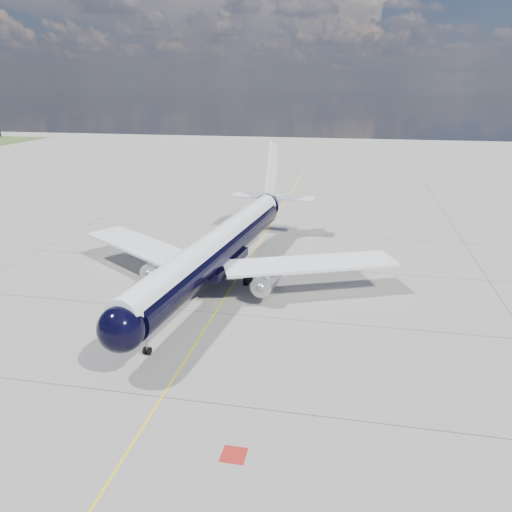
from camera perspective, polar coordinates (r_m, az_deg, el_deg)
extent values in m
plane|color=gray|center=(70.18, -0.32, 0.43)|extent=(320.00, 320.00, 0.00)
cube|color=yellow|center=(65.56, -1.18, -0.94)|extent=(0.16, 160.00, 0.01)
cube|color=maroon|center=(34.31, -2.56, -21.76)|extent=(1.60, 1.60, 0.01)
cylinder|color=black|center=(57.54, -4.50, 0.59)|extent=(8.07, 38.63, 3.84)
sphere|color=black|center=(40.92, -15.14, -8.02)|extent=(4.25, 4.25, 3.84)
cone|color=black|center=(79.11, 1.91, 6.22)|extent=(4.60, 7.46, 3.84)
cylinder|color=white|center=(57.24, -4.52, 1.50)|extent=(7.45, 40.55, 3.00)
cube|color=black|center=(40.53, -15.36, -7.44)|extent=(2.55, 1.47, 0.56)
cube|color=white|center=(63.65, -12.88, 1.12)|extent=(18.89, 15.13, 0.32)
cube|color=white|center=(56.35, 6.19, -0.85)|extent=(19.92, 11.87, 0.32)
cube|color=black|center=(58.00, -4.46, -0.74)|extent=(5.34, 10.52, 1.01)
cylinder|color=#A9A9B0|center=(59.20, -11.10, -1.31)|extent=(2.77, 4.88, 2.27)
cylinder|color=#A9A9B0|center=(54.43, 1.21, -2.78)|extent=(2.77, 4.88, 2.27)
sphere|color=gray|center=(57.47, -12.09, -2.01)|extent=(1.23, 1.23, 1.11)
sphere|color=gray|center=(52.54, 0.56, -3.61)|extent=(1.23, 1.23, 1.11)
cube|color=white|center=(59.11, -11.05, -0.56)|extent=(0.58, 3.24, 1.11)
cube|color=white|center=(54.33, 1.28, -1.97)|extent=(0.58, 3.24, 1.11)
cube|color=white|center=(77.64, 1.85, 9.85)|extent=(1.03, 6.41, 8.62)
cube|color=white|center=(78.93, 1.91, 6.79)|extent=(13.43, 4.67, 0.22)
cylinder|color=gray|center=(44.94, -12.40, -9.51)|extent=(0.20, 0.20, 2.12)
cylinder|color=black|center=(45.47, -12.55, -10.48)|extent=(0.26, 0.72, 0.71)
cylinder|color=black|center=(45.28, -12.10, -10.57)|extent=(0.26, 0.72, 0.71)
cylinder|color=gray|center=(61.02, -6.73, -1.26)|extent=(0.29, 0.29, 1.92)
cylinder|color=gray|center=(58.79, -0.95, -1.93)|extent=(0.29, 0.29, 1.92)
cylinder|color=black|center=(60.83, -6.91, -2.15)|extent=(0.58, 1.16, 1.11)
cylinder|color=black|center=(61.78, -6.49, -1.80)|extent=(0.58, 1.16, 1.11)
cylinder|color=black|center=(58.60, -1.11, -2.85)|extent=(0.58, 1.16, 1.11)
cylinder|color=black|center=(59.58, -0.77, -2.47)|extent=(0.58, 1.16, 1.11)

